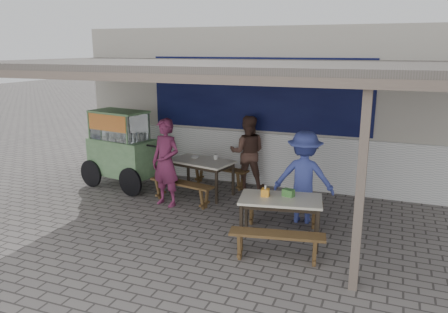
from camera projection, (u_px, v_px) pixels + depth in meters
ground at (213, 234)px, 7.32m from camera, size 60.00×60.00×0.00m
back_wall at (272, 107)px, 10.14m from camera, size 9.00×1.28×3.50m
warung_roof at (233, 68)px, 7.47m from camera, size 9.00×4.21×2.81m
table_left at (201, 164)px, 9.18m from camera, size 1.44×1.00×0.75m
bench_left_street at (182, 188)px, 8.71m from camera, size 1.44×0.56×0.45m
bench_left_wall at (219, 172)px, 9.81m from camera, size 1.44×0.56×0.45m
table_right at (281, 203)px, 6.87m from camera, size 1.39×0.95×0.75m
bench_right_street at (277, 241)px, 6.31m from camera, size 1.41×0.53×0.45m
bench_right_wall at (282, 208)px, 7.60m from camera, size 1.41×0.53×0.45m
vendor_cart at (121, 146)px, 9.66m from camera, size 2.21×1.12×1.72m
patron_street_side at (166, 163)px, 8.52m from camera, size 0.71×0.54×1.74m
patron_wall_side at (247, 152)px, 9.59m from camera, size 0.93×0.81×1.63m
patron_right_table at (304, 177)px, 7.70m from camera, size 1.13×0.73×1.65m
tissue_box at (265, 192)px, 6.93m from camera, size 0.14×0.14×0.12m
donation_box at (288, 193)px, 6.92m from camera, size 0.20×0.16×0.12m
condiment_jar at (216, 157)px, 9.24m from camera, size 0.09×0.09×0.10m
condiment_bowl at (195, 157)px, 9.33m from camera, size 0.20×0.20×0.04m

